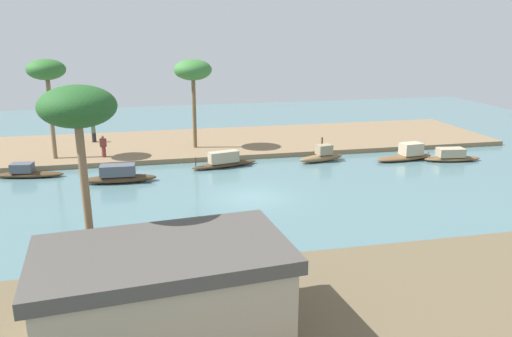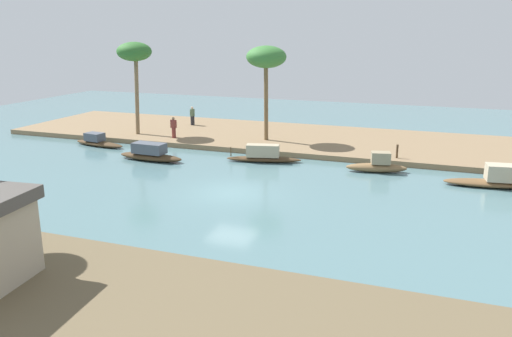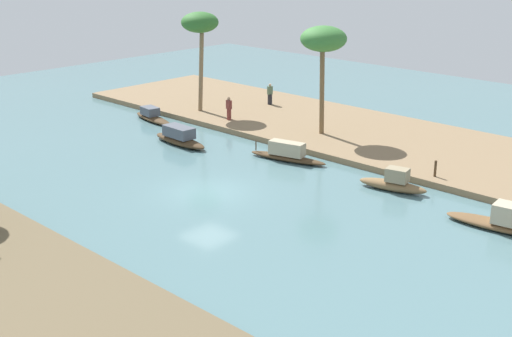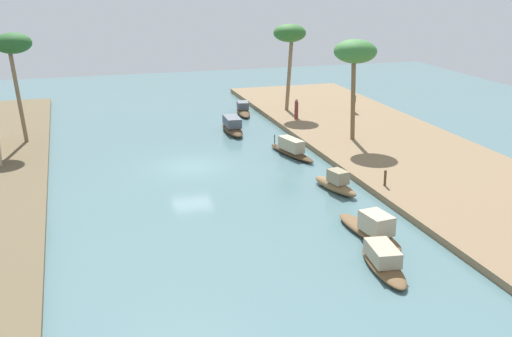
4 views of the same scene
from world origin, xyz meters
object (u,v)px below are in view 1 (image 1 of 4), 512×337
person_by_mooring (94,134)px  palm_tree_left_far (46,72)px  sampan_with_red_awning (119,176)px  sampan_upstream_small (27,172)px  sampan_midstream (322,156)px  person_on_near_bank (103,147)px  sampan_open_hull (224,161)px  palm_tree_left_near (193,71)px  palm_tree_right_tall (78,112)px  sampan_downstream_large (452,156)px  mooring_post (322,143)px  riverside_building (164,293)px  sampan_with_tall_canopy (407,154)px

person_by_mooring → palm_tree_left_far: 7.83m
sampan_with_red_awning → person_by_mooring: (2.48, -11.17, 0.60)m
sampan_upstream_small → sampan_midstream: bearing=-172.3°
sampan_midstream → person_on_near_bank: bearing=-24.9°
sampan_open_hull → palm_tree_left_near: 8.01m
sampan_midstream → person_by_mooring: size_ratio=2.33×
sampan_open_hull → sampan_upstream_small: 13.32m
palm_tree_right_tall → sampan_upstream_small: bearing=-71.6°
sampan_with_red_awning → palm_tree_left_far: 10.03m
sampan_downstream_large → palm_tree_right_tall: palm_tree_right_tall is taller
sampan_with_red_awning → palm_tree_left_far: (4.82, -6.24, 6.21)m
mooring_post → riverside_building: size_ratio=0.11×
palm_tree_left_far → sampan_midstream: bearing=168.4°
palm_tree_left_near → person_by_mooring: bearing=-25.4°
palm_tree_left_far → riverside_building: palm_tree_left_far is taller
sampan_midstream → sampan_with_red_awning: sampan_midstream is taller
sampan_midstream → sampan_open_hull: sampan_midstream is taller
sampan_with_red_awning → sampan_downstream_large: sampan_with_red_awning is taller
sampan_midstream → sampan_downstream_large: sampan_midstream is taller
sampan_open_hull → sampan_midstream: bearing=166.6°
sampan_downstream_large → riverside_building: riverside_building is taller
sampan_open_hull → person_by_mooring: (9.73, -8.95, 0.62)m
sampan_midstream → palm_tree_left_far: bearing=-24.4°
sampan_with_tall_canopy → person_by_mooring: person_by_mooring is taller
sampan_midstream → palm_tree_left_far: (19.51, -4.01, 6.23)m
sampan_open_hull → sampan_with_tall_canopy: sampan_with_tall_canopy is taller
riverside_building → sampan_downstream_large: bearing=-145.3°
sampan_upstream_small → person_by_mooring: person_by_mooring is taller
sampan_with_red_awning → person_on_near_bank: 5.84m
sampan_open_hull → person_by_mooring: size_ratio=3.11×
sampan_with_tall_canopy → mooring_post: bearing=-39.8°
sampan_with_tall_canopy → sampan_downstream_large: size_ratio=1.13×
sampan_with_tall_canopy → palm_tree_left_far: size_ratio=0.69×
person_by_mooring → sampan_downstream_large: bearing=82.3°
person_by_mooring → mooring_post: 19.17m
sampan_with_tall_canopy → palm_tree_right_tall: size_ratio=0.66×
sampan_midstream → person_on_near_bank: 16.37m
mooring_post → sampan_open_hull: bearing=17.2°
sampan_midstream → riverside_building: 24.17m
sampan_open_hull → riverside_building: size_ratio=0.64×
palm_tree_left_near → palm_tree_right_tall: 23.16m
sampan_with_red_awning → palm_tree_left_far: size_ratio=0.66×
person_on_near_bank → mooring_post: size_ratio=1.79×
sampan_open_hull → palm_tree_left_near: palm_tree_left_near is taller
sampan_with_tall_canopy → sampan_downstream_large: sampan_with_tall_canopy is taller
sampan_with_tall_canopy → palm_tree_left_far: bearing=-18.1°
person_on_near_bank → person_by_mooring: person_by_mooring is taller
palm_tree_left_near → riverside_building: bearing=82.3°
person_on_near_bank → person_by_mooring: 5.64m
mooring_post → sampan_with_red_awning: bearing=17.1°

